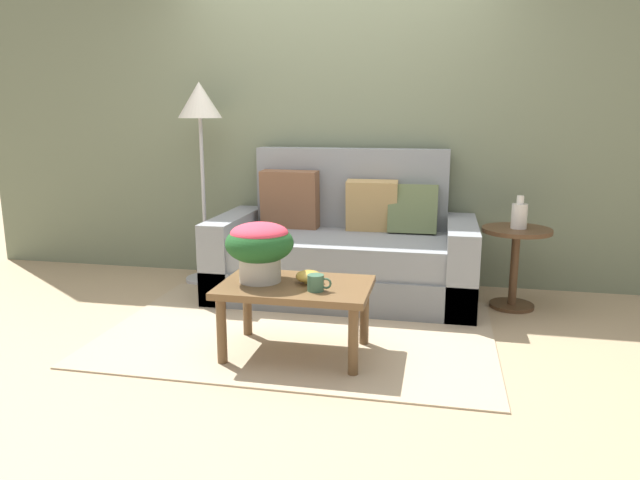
{
  "coord_description": "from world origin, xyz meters",
  "views": [
    {
      "loc": [
        0.84,
        -3.5,
        1.36
      ],
      "look_at": [
        0.08,
        0.14,
        0.56
      ],
      "focal_mm": 32.83,
      "sensor_mm": 36.0,
      "label": 1
    }
  ],
  "objects_px": {
    "side_table": "(515,253)",
    "snack_bowl": "(309,276)",
    "couch": "(344,252)",
    "table_vase": "(519,215)",
    "coffee_mug": "(316,283)",
    "floor_lamp": "(200,121)",
    "coffee_table": "(296,295)",
    "potted_plant": "(260,245)"
  },
  "relations": [
    {
      "from": "couch",
      "to": "side_table",
      "type": "relative_size",
      "value": 3.34
    },
    {
      "from": "couch",
      "to": "snack_bowl",
      "type": "xyz_separation_m",
      "value": [
        -0.01,
        -1.16,
        0.13
      ]
    },
    {
      "from": "coffee_mug",
      "to": "table_vase",
      "type": "xyz_separation_m",
      "value": [
        1.18,
        1.24,
        0.2
      ]
    },
    {
      "from": "side_table",
      "to": "table_vase",
      "type": "bearing_deg",
      "value": -32.05
    },
    {
      "from": "potted_plant",
      "to": "coffee_mug",
      "type": "bearing_deg",
      "value": -18.68
    },
    {
      "from": "coffee_table",
      "to": "side_table",
      "type": "height_order",
      "value": "side_table"
    },
    {
      "from": "floor_lamp",
      "to": "snack_bowl",
      "type": "xyz_separation_m",
      "value": [
        1.17,
        -1.3,
        -0.85
      ]
    },
    {
      "from": "couch",
      "to": "table_vase",
      "type": "relative_size",
      "value": 8.37
    },
    {
      "from": "side_table",
      "to": "floor_lamp",
      "type": "xyz_separation_m",
      "value": [
        -2.41,
        0.19,
        0.91
      ]
    },
    {
      "from": "side_table",
      "to": "coffee_mug",
      "type": "relative_size",
      "value": 4.33
    },
    {
      "from": "side_table",
      "to": "coffee_mug",
      "type": "xyz_separation_m",
      "value": [
        -1.17,
        -1.24,
        0.07
      ]
    },
    {
      "from": "side_table",
      "to": "potted_plant",
      "type": "distance_m",
      "value": 1.91
    },
    {
      "from": "couch",
      "to": "side_table",
      "type": "height_order",
      "value": "couch"
    },
    {
      "from": "floor_lamp",
      "to": "side_table",
      "type": "bearing_deg",
      "value": -4.58
    },
    {
      "from": "side_table",
      "to": "snack_bowl",
      "type": "distance_m",
      "value": 1.66
    },
    {
      "from": "side_table",
      "to": "coffee_mug",
      "type": "height_order",
      "value": "side_table"
    },
    {
      "from": "snack_bowl",
      "to": "floor_lamp",
      "type": "bearing_deg",
      "value": 132.06
    },
    {
      "from": "floor_lamp",
      "to": "snack_bowl",
      "type": "bearing_deg",
      "value": -47.94
    },
    {
      "from": "coffee_mug",
      "to": "snack_bowl",
      "type": "height_order",
      "value": "coffee_mug"
    },
    {
      "from": "coffee_mug",
      "to": "side_table",
      "type": "bearing_deg",
      "value": 46.63
    },
    {
      "from": "floor_lamp",
      "to": "potted_plant",
      "type": "relative_size",
      "value": 4.13
    },
    {
      "from": "couch",
      "to": "coffee_table",
      "type": "distance_m",
      "value": 1.19
    },
    {
      "from": "coffee_table",
      "to": "side_table",
      "type": "relative_size",
      "value": 1.47
    },
    {
      "from": "side_table",
      "to": "coffee_mug",
      "type": "distance_m",
      "value": 1.71
    },
    {
      "from": "side_table",
      "to": "potted_plant",
      "type": "relative_size",
      "value": 1.49
    },
    {
      "from": "couch",
      "to": "potted_plant",
      "type": "relative_size",
      "value": 4.96
    },
    {
      "from": "floor_lamp",
      "to": "coffee_mug",
      "type": "distance_m",
      "value": 2.08
    },
    {
      "from": "coffee_table",
      "to": "floor_lamp",
      "type": "distance_m",
      "value": 1.97
    },
    {
      "from": "coffee_table",
      "to": "table_vase",
      "type": "relative_size",
      "value": 3.67
    },
    {
      "from": "floor_lamp",
      "to": "table_vase",
      "type": "xyz_separation_m",
      "value": [
        2.42,
        -0.2,
        -0.64
      ]
    },
    {
      "from": "coffee_mug",
      "to": "table_vase",
      "type": "height_order",
      "value": "table_vase"
    },
    {
      "from": "coffee_table",
      "to": "potted_plant",
      "type": "bearing_deg",
      "value": 175.97
    },
    {
      "from": "couch",
      "to": "coffee_table",
      "type": "relative_size",
      "value": 2.28
    },
    {
      "from": "floor_lamp",
      "to": "snack_bowl",
      "type": "relative_size",
      "value": 10.83
    },
    {
      "from": "potted_plant",
      "to": "coffee_mug",
      "type": "distance_m",
      "value": 0.41
    },
    {
      "from": "couch",
      "to": "potted_plant",
      "type": "distance_m",
      "value": 1.25
    },
    {
      "from": "side_table",
      "to": "floor_lamp",
      "type": "bearing_deg",
      "value": 175.42
    },
    {
      "from": "floor_lamp",
      "to": "potted_plant",
      "type": "distance_m",
      "value": 1.72
    },
    {
      "from": "potted_plant",
      "to": "snack_bowl",
      "type": "xyz_separation_m",
      "value": [
        0.28,
        0.02,
        -0.17
      ]
    },
    {
      "from": "coffee_table",
      "to": "floor_lamp",
      "type": "relative_size",
      "value": 0.53
    },
    {
      "from": "couch",
      "to": "table_vase",
      "type": "height_order",
      "value": "couch"
    },
    {
      "from": "snack_bowl",
      "to": "table_vase",
      "type": "height_order",
      "value": "table_vase"
    }
  ]
}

